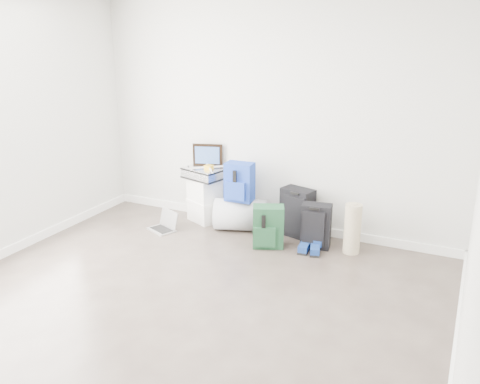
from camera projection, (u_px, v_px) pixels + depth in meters
The scene contains 14 objects.
ground at pixel (156, 327), 4.17m from camera, with size 5.00×5.00×0.00m, color #3D322C.
room_envelope at pixel (145, 119), 3.66m from camera, with size 4.52×5.02×2.71m.
boxes_stack at pixel (205, 200), 6.40m from camera, with size 0.49×0.45×0.56m.
briefcase at pixel (204, 173), 6.30m from camera, with size 0.48×0.35×0.14m, color #B2B2B7.
painting at pixel (208, 155), 6.32m from camera, with size 0.37×0.13×0.28m.
drone at pixel (209, 167), 6.22m from camera, with size 0.42×0.42×0.05m.
duffel_bag at pixel (240, 215), 6.14m from camera, with size 0.38×0.38×0.62m, color #999CA1.
blue_backpack at pixel (239, 183), 5.99m from camera, with size 0.34×0.26×0.46m.
large_suitcase at pixel (297, 213), 5.93m from camera, with size 0.42×0.33×0.58m.
green_backpack at pixel (268, 228), 5.64m from camera, with size 0.39×0.35×0.48m.
carry_on at pixel (316, 226), 5.62m from camera, with size 0.34×0.25×0.50m.
shoes at pixel (310, 248), 5.57m from camera, with size 0.28×0.29×0.09m.
rolled_rug at pixel (352, 229), 5.48m from camera, with size 0.18×0.18×0.55m, color tan.
laptop at pixel (164, 225), 6.18m from camera, with size 0.39×0.35×0.23m.
Camera 1 is at (2.19, -2.98, 2.34)m, focal length 38.00 mm.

